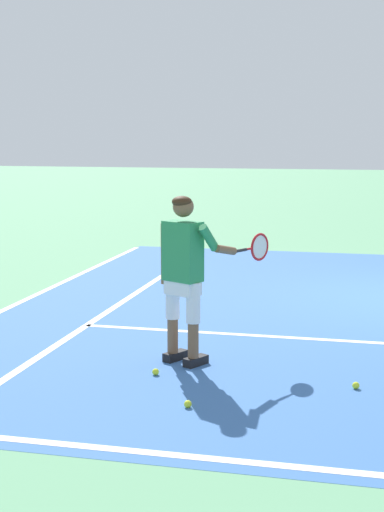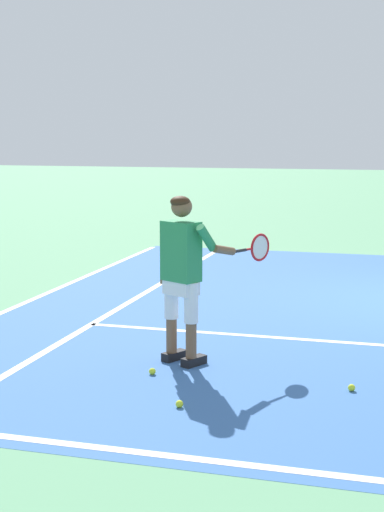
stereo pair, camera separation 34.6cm
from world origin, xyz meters
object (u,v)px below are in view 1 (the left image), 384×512
object	(u,v)px
tennis_ball_mid_court	(188,404)
tennis_ball_by_baseline	(356,385)
tennis_ball_near_feet	(156,372)
tennis_player	(185,268)

from	to	relation	value
tennis_ball_mid_court	tennis_ball_by_baseline	bearing A→B (deg)	31.32
tennis_ball_by_baseline	tennis_ball_near_feet	bearing A→B (deg)	-179.03
tennis_player	tennis_ball_mid_court	world-z (taller)	tennis_player
tennis_player	tennis_ball_mid_court	bearing A→B (deg)	-75.10
tennis_ball_by_baseline	tennis_ball_mid_court	bearing A→B (deg)	-148.68
tennis_ball_near_feet	tennis_ball_mid_court	distance (m)	0.96
tennis_ball_by_baseline	tennis_ball_mid_court	xyz separation A→B (m)	(-1.38, -0.84, 0.00)
tennis_ball_near_feet	tennis_player	bearing A→B (deg)	68.12
tennis_ball_near_feet	tennis_ball_mid_court	xyz separation A→B (m)	(0.52, -0.81, 0.00)
tennis_player	tennis_ball_mid_court	xyz separation A→B (m)	(0.34, -1.27, -0.96)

